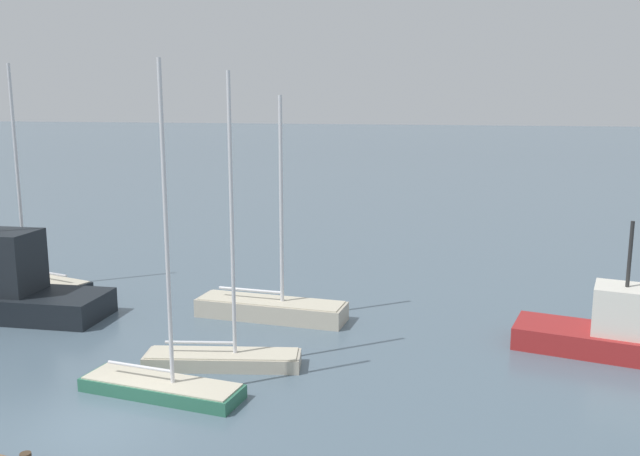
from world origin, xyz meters
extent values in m
plane|color=slate|center=(0.00, 0.00, 0.00)|extent=(600.00, 600.00, 0.00)
cube|color=black|center=(-10.69, 9.58, 0.25)|extent=(5.80, 2.34, 0.50)
cube|color=beige|center=(-10.69, 9.58, 0.52)|extent=(5.56, 2.19, 0.04)
cylinder|color=silver|center=(-11.13, 9.65, 5.05)|extent=(0.14, 0.14, 9.09)
cylinder|color=silver|center=(-9.88, 9.46, 0.85)|extent=(2.52, 0.49, 0.11)
cube|color=#2D6B51|center=(0.48, 2.26, 0.19)|extent=(4.61, 1.29, 0.37)
cube|color=beige|center=(0.48, 2.26, 0.39)|extent=(4.43, 1.19, 0.04)
cylinder|color=silver|center=(0.85, 2.25, 4.69)|extent=(0.11, 0.11, 8.63)
cylinder|color=silver|center=(-0.18, 2.26, 0.72)|extent=(2.07, 0.10, 0.09)
cube|color=#BCB29E|center=(0.65, 9.37, 0.34)|extent=(5.71, 1.71, 0.67)
cube|color=beige|center=(0.65, 9.37, 0.69)|extent=(5.48, 1.59, 0.04)
cylinder|color=silver|center=(1.10, 9.39, 4.45)|extent=(0.14, 0.14, 7.55)
cylinder|color=silver|center=(-0.17, 9.33, 1.02)|extent=(2.54, 0.22, 0.11)
cube|color=#BCB29E|center=(1.15, 4.58, 0.21)|extent=(4.85, 2.49, 0.42)
cube|color=beige|center=(1.15, 4.58, 0.44)|extent=(4.64, 2.35, 0.04)
cylinder|color=silver|center=(1.51, 4.69, 4.61)|extent=(0.11, 0.11, 8.39)
cylinder|color=silver|center=(0.50, 4.38, 0.77)|extent=(2.06, 0.72, 0.09)
cube|color=maroon|center=(12.40, 9.70, 0.37)|extent=(6.17, 2.73, 0.73)
cube|color=silver|center=(12.70, 9.67, 1.49)|extent=(2.01, 1.79, 1.52)
cylinder|color=#262626|center=(12.70, 9.67, 3.30)|extent=(0.12, 0.12, 2.09)
cube|color=black|center=(-8.74, 6.41, 0.47)|extent=(7.57, 3.68, 0.94)
cube|color=#1E2328|center=(-9.09, 6.35, 2.10)|extent=(3.01, 2.36, 2.31)
camera|label=1|loc=(10.20, -12.20, 7.76)|focal=36.73mm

